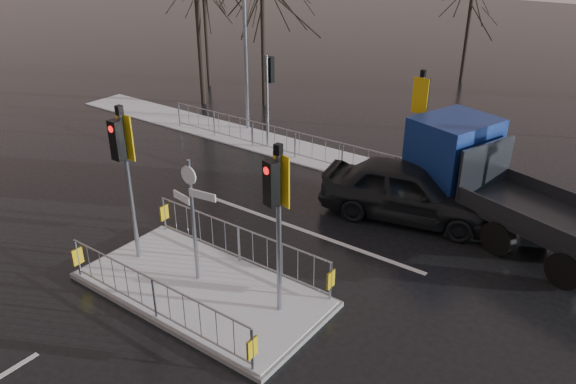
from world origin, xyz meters
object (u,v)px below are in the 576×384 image
Objects in this scene: car_far_lane at (408,191)px; street_lamp_left at (246,19)px; traffic_island at (201,277)px; flatbed_truck at (476,172)px.

car_far_lane is 0.61× the size of street_lamp_left.
traffic_island is 0.92× the size of flatbed_truck.
street_lamp_left is (-10.24, 2.25, 2.98)m from flatbed_truck.
traffic_island is 1.19× the size of car_far_lane.
car_far_lane is 9.97m from street_lamp_left.
car_far_lane is at bearing -147.47° from flatbed_truck.
car_far_lane is 1.95m from flatbed_truck.
traffic_island is 0.73× the size of street_lamp_left.
car_far_lane is (2.28, 6.25, 0.46)m from traffic_island.
street_lamp_left is at bearing 56.50° from car_far_lane.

